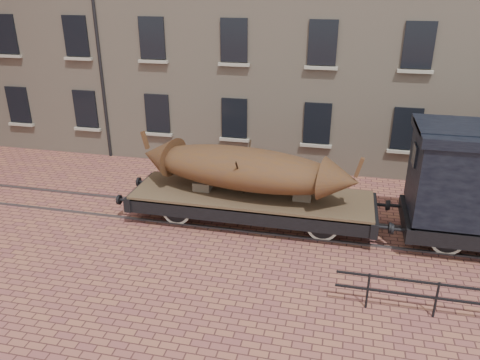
# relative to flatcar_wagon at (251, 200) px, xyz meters

# --- Properties ---
(ground) EXTENTS (90.00, 90.00, 0.00)m
(ground) POSITION_rel_flatcar_wagon_xyz_m (0.73, 0.00, -0.84)
(ground) COLOR brown
(rail_track) EXTENTS (30.00, 1.52, 0.06)m
(rail_track) POSITION_rel_flatcar_wagon_xyz_m (0.73, 0.00, -0.81)
(rail_track) COLOR #59595E
(rail_track) RESTS_ON ground
(flatcar_wagon) EXTENTS (8.93, 2.42, 1.35)m
(flatcar_wagon) POSITION_rel_flatcar_wagon_xyz_m (0.00, 0.00, 0.00)
(flatcar_wagon) COLOR #4A3D2C
(flatcar_wagon) RESTS_ON ground
(iron_boat) EXTENTS (7.52, 2.94, 1.77)m
(iron_boat) POSITION_rel_flatcar_wagon_xyz_m (-0.27, -0.00, 1.11)
(iron_boat) COLOR #523116
(iron_boat) RESTS_ON flatcar_wagon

